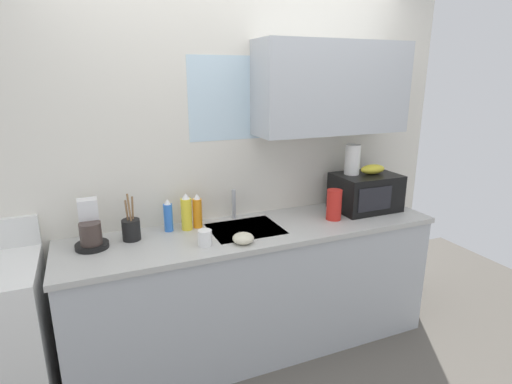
# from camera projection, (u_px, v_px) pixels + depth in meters

# --- Properties ---
(kitchen_wall_assembly) EXTENTS (3.26, 0.42, 2.50)m
(kitchen_wall_assembly) POSITION_uv_depth(u_px,v_px,m) (256.00, 150.00, 2.89)
(kitchen_wall_assembly) COLOR silver
(kitchen_wall_assembly) RESTS_ON ground
(counter_unit) EXTENTS (2.49, 0.63, 0.90)m
(counter_unit) POSITION_uv_depth(u_px,v_px,m) (256.00, 288.00, 2.82)
(counter_unit) COLOR #B2B7BC
(counter_unit) RESTS_ON ground
(sink_faucet) EXTENTS (0.03, 0.03, 0.21)m
(sink_faucet) POSITION_uv_depth(u_px,v_px,m) (234.00, 204.00, 2.86)
(sink_faucet) COLOR #B2B5BA
(sink_faucet) RESTS_ON counter_unit
(microwave) EXTENTS (0.46, 0.35, 0.27)m
(microwave) POSITION_uv_depth(u_px,v_px,m) (365.00, 192.00, 3.05)
(microwave) COLOR black
(microwave) RESTS_ON counter_unit
(banana_bunch) EXTENTS (0.20, 0.11, 0.07)m
(banana_bunch) POSITION_uv_depth(u_px,v_px,m) (373.00, 169.00, 3.02)
(banana_bunch) COLOR gold
(banana_bunch) RESTS_ON microwave
(paper_towel_roll) EXTENTS (0.11, 0.11, 0.22)m
(paper_towel_roll) POSITION_uv_depth(u_px,v_px,m) (352.00, 160.00, 2.99)
(paper_towel_roll) COLOR white
(paper_towel_roll) RESTS_ON microwave
(coffee_maker) EXTENTS (0.19, 0.21, 0.28)m
(coffee_maker) POSITION_uv_depth(u_px,v_px,m) (90.00, 230.00, 2.39)
(coffee_maker) COLOR black
(coffee_maker) RESTS_ON counter_unit
(dish_soap_bottle_orange) EXTENTS (0.06, 0.06, 0.23)m
(dish_soap_bottle_orange) POSITION_uv_depth(u_px,v_px,m) (197.00, 212.00, 2.69)
(dish_soap_bottle_orange) COLOR orange
(dish_soap_bottle_orange) RESTS_ON counter_unit
(dish_soap_bottle_yellow) EXTENTS (0.07, 0.07, 0.24)m
(dish_soap_bottle_yellow) POSITION_uv_depth(u_px,v_px,m) (186.00, 213.00, 2.65)
(dish_soap_bottle_yellow) COLOR yellow
(dish_soap_bottle_yellow) RESTS_ON counter_unit
(dish_soap_bottle_blue) EXTENTS (0.06, 0.06, 0.22)m
(dish_soap_bottle_blue) POSITION_uv_depth(u_px,v_px,m) (168.00, 216.00, 2.63)
(dish_soap_bottle_blue) COLOR blue
(dish_soap_bottle_blue) RESTS_ON counter_unit
(cereal_canister) EXTENTS (0.10, 0.10, 0.21)m
(cereal_canister) POSITION_uv_depth(u_px,v_px,m) (334.00, 205.00, 2.84)
(cereal_canister) COLOR red
(cereal_canister) RESTS_ON counter_unit
(mug_white) EXTENTS (0.08, 0.08, 0.09)m
(mug_white) POSITION_uv_depth(u_px,v_px,m) (205.00, 238.00, 2.42)
(mug_white) COLOR white
(mug_white) RESTS_ON counter_unit
(utensil_crock) EXTENTS (0.11, 0.11, 0.30)m
(utensil_crock) POSITION_uv_depth(u_px,v_px,m) (131.00, 229.00, 2.50)
(utensil_crock) COLOR black
(utensil_crock) RESTS_ON counter_unit
(small_bowl) EXTENTS (0.13, 0.13, 0.06)m
(small_bowl) POSITION_uv_depth(u_px,v_px,m) (243.00, 238.00, 2.45)
(small_bowl) COLOR beige
(small_bowl) RESTS_ON counter_unit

